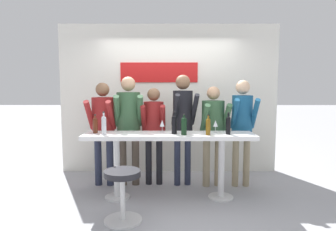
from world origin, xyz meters
TOP-DOWN VIEW (x-y plane):
  - ground_plane at (0.00, 0.00)m, footprint 40.00×40.00m
  - back_wall at (-0.00, 1.39)m, footprint 4.02×0.12m
  - tasting_table at (0.00, 0.00)m, footprint 2.42×0.53m
  - bar_stool at (-0.56, -0.75)m, footprint 0.46×0.46m
  - person_far_left at (-1.06, 0.55)m, footprint 0.45×0.55m
  - person_left at (-0.65, 0.57)m, footprint 0.49×0.60m
  - person_center_left at (-0.25, 0.60)m, footprint 0.38×0.49m
  - person_center at (0.22, 0.57)m, footprint 0.43×0.57m
  - person_center_right at (0.70, 0.52)m, footprint 0.47×0.56m
  - person_right at (1.16, 0.51)m, footprint 0.39×0.51m
  - wine_bottle_0 at (-0.90, -0.11)m, footprint 0.07×0.07m
  - wine_bottle_1 at (0.07, -0.02)m, footprint 0.08×0.08m
  - wine_bottle_2 at (0.83, -0.06)m, footprint 0.07×0.07m
  - wine_bottle_3 at (-1.06, 0.03)m, footprint 0.07×0.07m
  - wine_bottle_4 at (0.54, -0.13)m, footprint 0.06×0.06m
  - wine_bottle_5 at (0.20, -0.11)m, footprint 0.08×0.08m
  - wine_glass_0 at (0.67, 0.10)m, footprint 0.07×0.07m
  - wine_glass_1 at (-0.10, 0.11)m, footprint 0.07×0.07m

SIDE VIEW (x-z plane):
  - ground_plane at x=0.00m, z-range 0.00..0.00m
  - bar_stool at x=-0.56m, z-range 0.11..0.73m
  - tasting_table at x=0.00m, z-range 0.32..1.26m
  - person_center_left at x=-0.25m, z-range 0.19..1.78m
  - person_center_right at x=0.70m, z-range 0.19..1.80m
  - person_far_left at x=-1.06m, z-range 0.20..1.87m
  - wine_bottle_3 at x=-1.06m, z-range 0.94..1.21m
  - wine_glass_0 at x=0.67m, z-range 0.98..1.16m
  - wine_glass_1 at x=-0.10m, z-range 0.98..1.16m
  - person_right at x=1.16m, z-range 0.22..1.93m
  - wine_bottle_4 at x=0.54m, z-range 0.93..1.22m
  - wine_bottle_5 at x=0.20m, z-range 0.93..1.23m
  - wine_bottle_2 at x=0.83m, z-range 0.93..1.24m
  - wine_bottle_0 at x=-0.90m, z-range 0.93..1.25m
  - wine_bottle_1 at x=0.07m, z-range 0.93..1.25m
  - person_left at x=-0.65m, z-range 0.21..1.98m
  - person_center at x=0.22m, z-range 0.24..2.03m
  - back_wall at x=0.00m, z-range 0.00..2.74m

